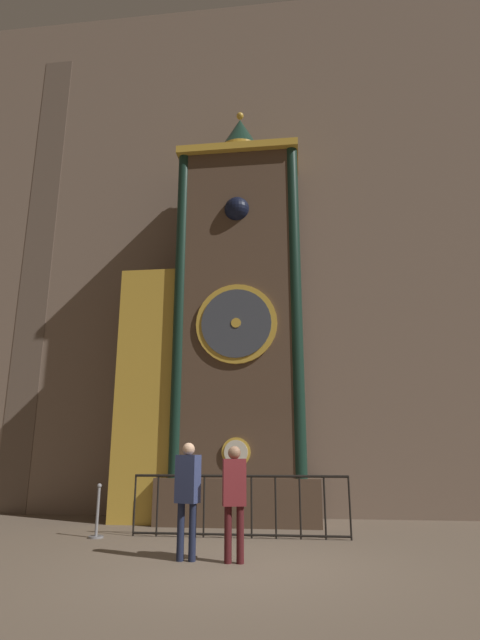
# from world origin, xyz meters

# --- Properties ---
(ground_plane) EXTENTS (28.00, 28.00, 0.00)m
(ground_plane) POSITION_xyz_m (0.00, 0.00, 0.00)
(ground_plane) COLOR brown
(cathedral_back_wall) EXTENTS (24.00, 0.32, 15.65)m
(cathedral_back_wall) POSITION_xyz_m (-0.09, 5.56, 7.81)
(cathedral_back_wall) COLOR #7A6656
(cathedral_back_wall) RESTS_ON ground_plane
(clock_tower) EXTENTS (4.75, 1.77, 10.79)m
(clock_tower) POSITION_xyz_m (-0.85, 4.36, 4.46)
(clock_tower) COLOR brown
(clock_tower) RESTS_ON ground_plane
(railing_fence) EXTENTS (4.15, 0.05, 1.14)m
(railing_fence) POSITION_xyz_m (-0.21, 2.39, 0.62)
(railing_fence) COLOR black
(railing_fence) RESTS_ON ground_plane
(visitor_near) EXTENTS (0.39, 0.31, 1.70)m
(visitor_near) POSITION_xyz_m (-0.75, 0.27, 1.01)
(visitor_near) COLOR #1B213A
(visitor_near) RESTS_ON ground_plane
(visitor_far) EXTENTS (0.38, 0.29, 1.64)m
(visitor_far) POSITION_xyz_m (-0.03, 0.20, 0.98)
(visitor_far) COLOR #461518
(visitor_far) RESTS_ON ground_plane
(stanchion_post) EXTENTS (0.28, 0.28, 0.97)m
(stanchion_post) POSITION_xyz_m (-2.89, 2.10, 0.31)
(stanchion_post) COLOR gray
(stanchion_post) RESTS_ON ground_plane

